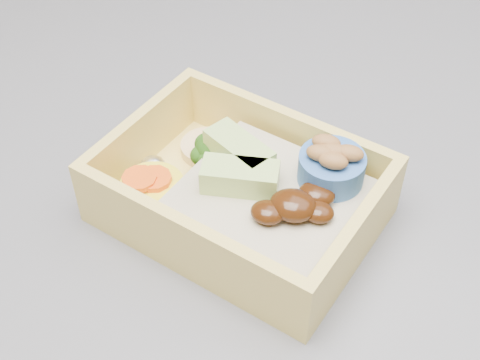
# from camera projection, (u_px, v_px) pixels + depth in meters

# --- Properties ---
(bento_box) EXTENTS (0.22, 0.18, 0.07)m
(bento_box) POSITION_uv_depth(u_px,v_px,m) (249.00, 194.00, 0.46)
(bento_box) COLOR #E7CA5F
(bento_box) RESTS_ON island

